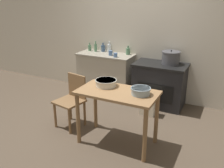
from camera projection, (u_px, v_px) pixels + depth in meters
The scene contains 17 objects.
ground_plane at pixel (97, 127), 4.01m from camera, with size 14.00×14.00×0.00m, color brown.
wall_back at pixel (136, 33), 4.90m from camera, with size 8.00×0.07×2.55m.
counter_cabinet at pixel (106, 74), 5.18m from camera, with size 1.14×0.52×0.87m.
stove at pixel (159, 85), 4.67m from camera, with size 0.96×0.59×0.82m.
work_table at pixel (117, 101), 3.39m from camera, with size 1.08×0.58×0.79m.
chair at pixel (72, 99), 3.94m from camera, with size 0.47×0.47×0.83m.
flour_sack at pixel (148, 104), 4.37m from camera, with size 0.26×0.18×0.39m, color beige.
stock_pot at pixel (171, 58), 4.49m from camera, with size 0.33×0.33×0.25m.
mixing_bowl_large at pixel (106, 83), 3.51m from camera, with size 0.31×0.31×0.09m.
mixing_bowl_small at pixel (141, 91), 3.23m from camera, with size 0.26×0.26×0.09m.
bottle_far_left at pixel (96, 47), 5.21m from camera, with size 0.06×0.06×0.22m.
bottle_left at pixel (128, 51), 4.96m from camera, with size 0.08×0.08×0.17m.
bottle_mid_left at pixel (90, 48), 5.28m from camera, with size 0.07×0.07×0.17m.
bottle_center_left at pixel (103, 48), 5.21m from camera, with size 0.08×0.08×0.18m.
bottle_center at pixel (109, 48), 5.15m from camera, with size 0.07×0.07×0.22m.
cup_center_right at pixel (111, 53), 4.90m from camera, with size 0.08×0.08×0.09m, color #4C6B99.
cup_mid_right at pixel (115, 55), 4.77m from camera, with size 0.08×0.08×0.08m, color #4C6B99.
Camera 1 is at (1.77, -3.04, 2.05)m, focal length 40.00 mm.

